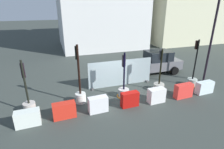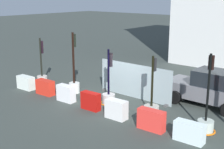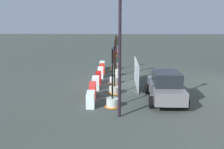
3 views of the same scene
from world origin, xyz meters
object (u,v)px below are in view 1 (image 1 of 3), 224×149
object	(u,v)px
construction_barrier_1	(64,110)
construction_barrier_3	(130,99)
traffic_light_0	(29,104)
traffic_light_4	(192,79)
traffic_light_1	(80,91)
construction_barrier_0	(28,118)
construction_barrier_5	(183,91)
construction_barrier_6	(204,87)
construction_barrier_4	(156,95)
car_grey_saloon	(155,62)
street_lamp_post	(213,30)
construction_barrier_2	(98,104)
traffic_light_3	(159,84)
traffic_light_2	(124,89)

from	to	relation	value
construction_barrier_1	construction_barrier_3	distance (m)	3.49
traffic_light_0	traffic_light_4	xyz separation A→B (m)	(10.39, 0.04, 0.05)
traffic_light_4	construction_barrier_3	bearing A→B (deg)	-167.32
construction_barrier_3	traffic_light_1	bearing A→B (deg)	152.92
construction_barrier_0	construction_barrier_1	bearing A→B (deg)	3.34
construction_barrier_5	construction_barrier_6	bearing A→B (deg)	1.89
construction_barrier_4	construction_barrier_6	xyz separation A→B (m)	(3.48, 0.03, -0.04)
car_grey_saloon	street_lamp_post	size ratio (longest dim) A/B	0.73
construction_barrier_2	construction_barrier_3	size ratio (longest dim) A/B	1.03
car_grey_saloon	construction_barrier_2	bearing A→B (deg)	-144.49
construction_barrier_1	construction_barrier_2	size ratio (longest dim) A/B	1.11
construction_barrier_5	construction_barrier_0	bearing A→B (deg)	179.76
construction_barrier_1	car_grey_saloon	size ratio (longest dim) A/B	0.26
construction_barrier_1	construction_barrier_5	world-z (taller)	construction_barrier_5
traffic_light_0	traffic_light_3	xyz separation A→B (m)	(7.78, 0.11, -0.03)
traffic_light_1	construction_barrier_0	size ratio (longest dim) A/B	2.99
construction_barrier_2	construction_barrier_6	size ratio (longest dim) A/B	0.88
construction_barrier_5	construction_barrier_6	size ratio (longest dim) A/B	1.00
construction_barrier_0	construction_barrier_3	xyz separation A→B (m)	(5.15, 0.05, 0.04)
construction_barrier_0	traffic_light_0	bearing A→B (deg)	91.35
construction_barrier_3	street_lamp_post	bearing A→B (deg)	13.15
construction_barrier_0	construction_barrier_2	xyz separation A→B (m)	(3.37, 0.08, 0.04)
traffic_light_4	construction_barrier_1	distance (m)	8.78
construction_barrier_2	traffic_light_3	bearing A→B (deg)	15.45
traffic_light_1	street_lamp_post	xyz separation A→B (m)	(9.10, 0.27, 2.93)
traffic_light_0	construction_barrier_3	distance (m)	5.30
street_lamp_post	construction_barrier_1	bearing A→B (deg)	-171.56
traffic_light_2	construction_barrier_3	size ratio (longest dim) A/B	2.79
construction_barrier_3	construction_barrier_5	bearing A→B (deg)	-1.47
traffic_light_3	construction_barrier_4	bearing A→B (deg)	-126.91
construction_barrier_4	construction_barrier_5	xyz separation A→B (m)	(1.84, -0.03, 0.01)
traffic_light_0	construction_barrier_2	distance (m)	3.57
construction_barrier_1	construction_barrier_4	bearing A→B (deg)	-1.20
traffic_light_3	traffic_light_4	bearing A→B (deg)	-1.57
car_grey_saloon	construction_barrier_1	bearing A→B (deg)	-151.17
traffic_light_4	construction_barrier_4	bearing A→B (deg)	-160.97
traffic_light_2	street_lamp_post	distance (m)	7.24
construction_barrier_1	street_lamp_post	bearing A→B (deg)	8.44
construction_barrier_5	car_grey_saloon	distance (m)	4.37
traffic_light_4	construction_barrier_1	world-z (taller)	traffic_light_4
traffic_light_2	traffic_light_4	bearing A→B (deg)	-0.03
traffic_light_3	street_lamp_post	size ratio (longest dim) A/B	0.46
traffic_light_3	traffic_light_2	bearing A→B (deg)	-178.44
traffic_light_1	construction_barrier_6	distance (m)	7.72
construction_barrier_0	traffic_light_2	bearing A→B (deg)	13.14
construction_barrier_0	car_grey_saloon	distance (m)	10.18
traffic_light_3	construction_barrier_1	world-z (taller)	traffic_light_3
traffic_light_4	construction_barrier_2	xyz separation A→B (m)	(-6.99, -1.14, -0.08)
traffic_light_4	construction_barrier_2	world-z (taller)	traffic_light_4
construction_barrier_0	construction_barrier_1	size ratio (longest dim) A/B	1.00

